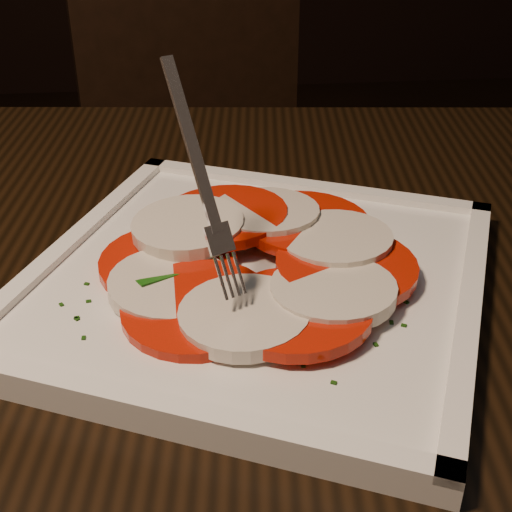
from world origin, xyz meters
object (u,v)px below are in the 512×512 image
at_px(chair, 207,149).
at_px(plate, 256,283).
at_px(table, 178,391).
at_px(fork, 193,172).

height_order(chair, plate, chair).
relative_size(table, chair, 1.37).
relative_size(plate, fork, 2.34).
bearing_deg(table, fork, -52.55).
relative_size(chair, plate, 2.97).
xyz_separation_m(chair, fork, (-0.03, -0.82, 0.32)).
relative_size(table, plate, 4.08).
bearing_deg(fork, table, 100.63).
xyz_separation_m(table, plate, (0.06, -0.01, 0.11)).
xyz_separation_m(table, chair, (0.05, 0.80, -0.12)).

